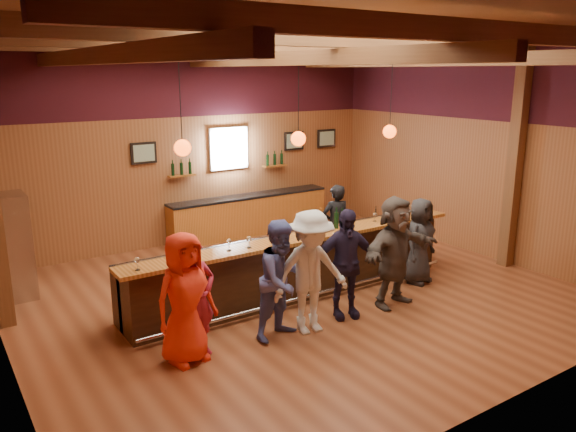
{
  "coord_description": "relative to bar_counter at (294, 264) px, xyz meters",
  "views": [
    {
      "loc": [
        -5.15,
        -7.44,
        3.75
      ],
      "look_at": [
        0.0,
        0.3,
        1.35
      ],
      "focal_mm": 35.0,
      "sensor_mm": 36.0,
      "label": 1
    }
  ],
  "objects": [
    {
      "name": "ice_bucket",
      "position": [
        0.17,
        -0.27,
        0.7
      ],
      "size": [
        0.2,
        0.2,
        0.22
      ],
      "primitive_type": "cylinder",
      "color": "brown",
      "rests_on": "bar_counter"
    },
    {
      "name": "customer_white",
      "position": [
        -0.65,
        -1.39,
        0.4
      ],
      "size": [
        1.27,
        0.82,
        1.85
      ],
      "primitive_type": "imported",
      "rotation": [
        0.0,
        0.0,
        -0.12
      ],
      "color": "silver",
      "rests_on": "ground"
    },
    {
      "name": "glass_f",
      "position": [
        0.98,
        -0.35,
        0.72
      ],
      "size": [
        0.08,
        0.08,
        0.18
      ],
      "color": "silver",
      "rests_on": "bar_counter"
    },
    {
      "name": "customer_denim",
      "position": [
        -1.07,
        -1.29,
        0.35
      ],
      "size": [
        0.97,
        0.83,
        1.75
      ],
      "primitive_type": "imported",
      "rotation": [
        0.0,
        0.0,
        0.21
      ],
      "color": "#5461A9",
      "rests_on": "ground"
    },
    {
      "name": "pendant_lights",
      "position": [
        -0.02,
        -0.15,
        2.19
      ],
      "size": [
        4.24,
        0.24,
        1.37
      ],
      "color": "black",
      "rests_on": "room"
    },
    {
      "name": "room",
      "position": [
        -0.02,
        -0.09,
        2.69
      ],
      "size": [
        9.04,
        9.0,
        4.52
      ],
      "color": "brown",
      "rests_on": "ground"
    },
    {
      "name": "stainless_fridge",
      "position": [
        -4.12,
        2.45,
        0.38
      ],
      "size": [
        0.7,
        0.7,
        1.8
      ],
      "primitive_type": "cube",
      "color": "silver",
      "rests_on": "ground"
    },
    {
      "name": "glass_e",
      "position": [
        -0.61,
        -0.27,
        0.73
      ],
      "size": [
        0.09,
        0.09,
        0.2
      ],
      "color": "silver",
      "rests_on": "bar_counter"
    },
    {
      "name": "glass_d",
      "position": [
        -1.09,
        -0.38,
        0.72
      ],
      "size": [
        0.08,
        0.08,
        0.19
      ],
      "color": "silver",
      "rests_on": "bar_counter"
    },
    {
      "name": "bottle_b",
      "position": [
        0.91,
        -0.17,
        0.71
      ],
      "size": [
        0.07,
        0.07,
        0.32
      ],
      "color": "black",
      "rests_on": "bar_counter"
    },
    {
      "name": "wine_shelves",
      "position": [
        0.78,
        3.73,
        1.1
      ],
      "size": [
        3.0,
        0.18,
        0.3
      ],
      "color": "#97521B",
      "rests_on": "room"
    },
    {
      "name": "bottle_a",
      "position": [
        0.72,
        -0.25,
        0.74
      ],
      "size": [
        0.08,
        0.08,
        0.38
      ],
      "color": "black",
      "rests_on": "bar_counter"
    },
    {
      "name": "glass_h",
      "position": [
        2.19,
        -0.42,
        0.7
      ],
      "size": [
        0.07,
        0.07,
        0.16
      ],
      "color": "silver",
      "rests_on": "bar_counter"
    },
    {
      "name": "bar_counter",
      "position": [
        0.0,
        0.0,
        0.0
      ],
      "size": [
        6.3,
        1.07,
        1.11
      ],
      "color": "black",
      "rests_on": "ground"
    },
    {
      "name": "customer_navy",
      "position": [
        0.11,
        -1.25,
        0.35
      ],
      "size": [
        1.1,
        0.71,
        1.75
      ],
      "primitive_type": "imported",
      "rotation": [
        0.0,
        0.0,
        -0.31
      ],
      "color": "#221A35",
      "rests_on": "ground"
    },
    {
      "name": "glass_g",
      "position": [
        1.59,
        -0.28,
        0.71
      ],
      "size": [
        0.07,
        0.07,
        0.17
      ],
      "color": "silver",
      "rests_on": "bar_counter"
    },
    {
      "name": "customer_orange",
      "position": [
        -2.52,
        -1.18,
        0.37
      ],
      "size": [
        0.95,
        0.71,
        1.78
      ],
      "primitive_type": "imported",
      "rotation": [
        0.0,
        0.0,
        0.17
      ],
      "color": "red",
      "rests_on": "ground"
    },
    {
      "name": "customer_redvest",
      "position": [
        -2.35,
        -1.14,
        0.3
      ],
      "size": [
        0.66,
        0.49,
        1.64
      ],
      "primitive_type": "imported",
      "rotation": [
        0.0,
        0.0,
        0.18
      ],
      "color": "maroon",
      "rests_on": "ground"
    },
    {
      "name": "customer_dark",
      "position": [
        2.17,
        -0.85,
        0.27
      ],
      "size": [
        0.87,
        0.68,
        1.57
      ],
      "primitive_type": "imported",
      "rotation": [
        0.0,
        0.0,
        0.26
      ],
      "color": "#29282B",
      "rests_on": "ground"
    },
    {
      "name": "glass_a",
      "position": [
        -2.86,
        -0.4,
        0.72
      ],
      "size": [
        0.08,
        0.08,
        0.19
      ],
      "color": "silver",
      "rests_on": "bar_counter"
    },
    {
      "name": "bartender",
      "position": [
        1.54,
        0.79,
        0.29
      ],
      "size": [
        0.65,
        0.48,
        1.62
      ],
      "primitive_type": "imported",
      "rotation": [
        0.0,
        0.0,
        2.97
      ],
      "color": "black",
      "rests_on": "ground"
    },
    {
      "name": "glass_b",
      "position": [
        -2.06,
        -0.35,
        0.7
      ],
      "size": [
        0.07,
        0.07,
        0.16
      ],
      "color": "silver",
      "rests_on": "bar_counter"
    },
    {
      "name": "glass_c",
      "position": [
        -1.42,
        -0.33,
        0.73
      ],
      "size": [
        0.09,
        0.09,
        0.19
      ],
      "color": "silver",
      "rests_on": "bar_counter"
    },
    {
      "name": "framed_pictures",
      "position": [
        1.65,
        3.79,
        1.58
      ],
      "size": [
        5.35,
        0.05,
        0.45
      ],
      "color": "black",
      "rests_on": "room"
    },
    {
      "name": "back_bar_cabinet",
      "position": [
        1.18,
        3.57,
        -0.05
      ],
      "size": [
        4.0,
        0.52,
        0.95
      ],
      "color": "#97521B",
      "rests_on": "ground"
    },
    {
      "name": "window",
      "position": [
        0.78,
        3.8,
        1.53
      ],
      "size": [
        0.95,
        0.09,
        0.95
      ],
      "color": "silver",
      "rests_on": "room"
    },
    {
      "name": "customer_brown",
      "position": [
        1.08,
        -1.34,
        0.4
      ],
      "size": [
        1.76,
        0.75,
        1.84
      ],
      "primitive_type": "imported",
      "rotation": [
        0.0,
        0.0,
        0.12
      ],
      "color": "#514741",
      "rests_on": "ground"
    }
  ]
}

